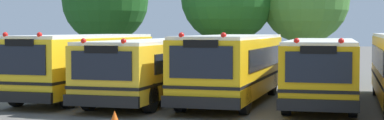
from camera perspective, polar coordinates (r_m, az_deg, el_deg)
name	(u,v)px	position (r m, az deg, el deg)	size (l,w,h in m)	color
ground_plane	(236,102)	(22.82, 4.25, -4.07)	(160.00, 160.00, 0.00)	#595651
school_bus_0	(85,63)	(24.65, -10.37, -0.27)	(2.62, 9.76, 2.71)	yellow
school_bus_1	(155,66)	(23.54, -3.57, -0.60)	(2.68, 10.50, 2.52)	yellow
school_bus_2	(233,65)	(22.59, 3.96, -0.52)	(2.71, 9.37, 2.71)	yellow
school_bus_3	(322,68)	(22.52, 12.50, -0.81)	(2.66, 9.52, 2.54)	#EAA80C
tree_0	(108,0)	(35.68, -8.20, 5.80)	(5.15, 5.15, 7.12)	#4C3823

